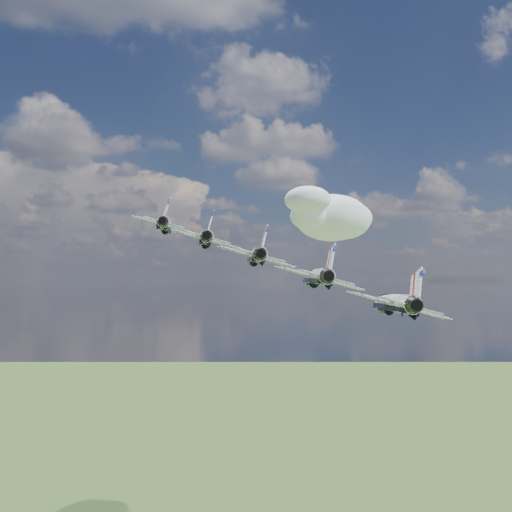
{
  "coord_description": "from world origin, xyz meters",
  "views": [
    {
      "loc": [
        -29.55,
        -70.92,
        143.12
      ],
      "look_at": [
        -18.91,
        11.8,
        146.71
      ],
      "focal_mm": 40.0,
      "sensor_mm": 36.0,
      "label": 1
    }
  ],
  "objects": [
    {
      "name": "jet_4",
      "position": [
        -5.29,
        -6.99,
        140.56
      ],
      "size": [
        12.5,
        16.66,
        7.52
      ],
      "primitive_type": null,
      "rotation": [
        0.0,
        0.27,
        -0.04
      ],
      "color": "white"
    },
    {
      "name": "cloud_far",
      "position": [
        43.71,
        202.65,
        176.56
      ],
      "size": [
        53.99,
        42.42,
        21.21
      ],
      "primitive_type": "ellipsoid",
      "color": "white"
    },
    {
      "name": "jet_0",
      "position": [
        -32.53,
        30.6,
        152.87
      ],
      "size": [
        12.5,
        16.66,
        7.52
      ],
      "primitive_type": null,
      "rotation": [
        0.0,
        0.27,
        -0.04
      ],
      "color": "white"
    },
    {
      "name": "jet_1",
      "position": [
        -25.72,
        21.2,
        149.79
      ],
      "size": [
        12.5,
        16.66,
        7.52
      ],
      "primitive_type": null,
      "rotation": [
        0.0,
        0.27,
        -0.04
      ],
      "color": "white"
    },
    {
      "name": "jet_3",
      "position": [
        -12.1,
        2.41,
        143.64
      ],
      "size": [
        12.5,
        16.66,
        7.52
      ],
      "primitive_type": null,
      "rotation": [
        0.0,
        0.27,
        -0.04
      ],
      "color": "white"
    },
    {
      "name": "jet_2",
      "position": [
        -18.91,
        11.8,
        146.71
      ],
      "size": [
        12.5,
        16.66,
        7.52
      ],
      "primitive_type": null,
      "rotation": [
        0.0,
        0.27,
        -0.04
      ],
      "color": "white"
    }
  ]
}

